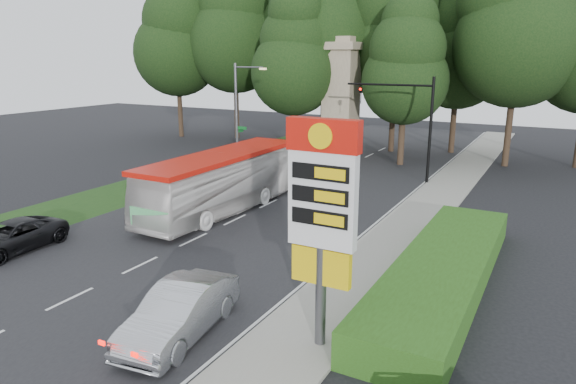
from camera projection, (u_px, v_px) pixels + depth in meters
The scene contains 21 objects.
ground at pixel (58, 305), 18.01m from camera, with size 120.00×120.00×0.00m, color black.
road_surface at pixel (245, 215), 28.20m from camera, with size 14.00×80.00×0.02m, color black.
sidewalk_right at pixel (396, 240), 24.27m from camera, with size 3.00×80.00×0.12m, color gray.
grass_verge_left at pixel (181, 175), 37.68m from camera, with size 5.00×50.00×0.02m, color #193814.
hedge at pixel (443, 271), 19.35m from camera, with size 3.00×14.00×1.20m, color #264C14.
gas_station_pylon at pixel (322, 205), 14.32m from camera, with size 2.10×0.45×6.85m.
traffic_signal_mast at pixel (412, 114), 34.59m from camera, with size 6.10×0.35×7.20m.
streetlight_signs at pixel (239, 111), 38.80m from camera, with size 2.75×0.98×8.00m.
monument at pixel (341, 98), 43.12m from camera, with size 3.00×3.00×10.05m.
tree_far_west at pixel (176, 35), 53.46m from camera, with size 8.96×8.96×17.60m.
tree_west_mid at pixel (234, 24), 52.14m from camera, with size 9.80×9.80×19.25m.
tree_west_near at pixel (296, 41), 51.50m from camera, with size 8.40×8.40×16.50m.
tree_center_left at pixel (325, 15), 45.28m from camera, with size 10.08×10.08×19.80m.
tree_center_right at pixel (397, 26), 44.47m from camera, with size 9.24×9.24×18.15m.
tree_east_near at pixel (460, 42), 44.21m from camera, with size 8.12×8.12×15.95m.
tree_east_mid at pixel (521, 16), 38.08m from camera, with size 9.52×9.52×18.70m.
tree_monument_left at pixel (294, 54), 43.20m from camera, with size 7.28×7.28×14.30m.
tree_monument_right at pixel (406, 63), 39.42m from camera, with size 6.72×6.72×13.20m.
transit_bus at pixel (223, 183), 28.54m from camera, with size 2.78×11.87×3.31m, color silver.
sedan_silver at pixel (180, 312), 15.85m from camera, with size 1.73×4.96×1.63m, color #AEB1B7.
suv_charcoal at pixel (11, 237), 22.81m from camera, with size 2.25×4.87×1.35m, color black.
Camera 1 is at (14.92, -10.56, 8.45)m, focal length 32.00 mm.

